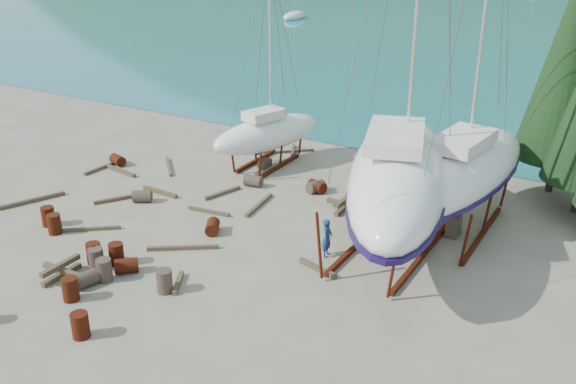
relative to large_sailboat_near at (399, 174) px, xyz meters
The scene contains 41 objects.
ground 8.56m from the large_sailboat_near, 146.27° to the right, with size 600.00×600.00×0.00m, color #686152.
cypress_back_left 11.11m from the large_sailboat_near, 65.27° to the left, with size 4.14×4.14×11.50m.
moored_boat_left 66.62m from the large_sailboat_near, 123.33° to the left, with size 2.00×5.00×6.05m.
large_sailboat_near is the anchor object (origin of this frame).
large_sailboat_far 3.40m from the large_sailboat_near, 58.17° to the left, with size 4.37×11.13×17.15m.
small_sailboat_shore 11.23m from the large_sailboat_near, 149.75° to the left, with size 4.33×7.40×11.29m.
worker 3.78m from the large_sailboat_near, 136.15° to the right, with size 0.59×0.39×1.61m, color navy.
drum_0 14.74m from the large_sailboat_near, 154.95° to the right, with size 0.58×0.58×0.88m, color #5D190F.
drum_1 12.55m from the large_sailboat_near, 135.38° to the right, with size 0.58×0.58×0.88m, color #2D2823.
drum_2 17.10m from the large_sailboat_near, behind, with size 0.58×0.58×0.88m, color #5D190F.
drum_4 7.25m from the large_sailboat_near, 146.44° to the left, with size 0.58×0.58×0.88m, color #5D190F.
drum_5 12.21m from the large_sailboat_near, 141.19° to the right, with size 0.58×0.58×0.88m, color #2D2823.
drum_6 8.28m from the large_sailboat_near, 159.83° to the right, with size 0.58×0.58×0.88m, color #5D190F.
drum_7 12.95m from the large_sailboat_near, 120.64° to the right, with size 0.58×0.58×0.88m, color #5D190F.
drum_8 15.35m from the large_sailboat_near, 157.74° to the right, with size 0.58×0.58×0.88m, color #5D190F.
drum_9 9.51m from the large_sailboat_near, 162.93° to the left, with size 0.58×0.58×0.88m, color #2D2823.
drum_10 13.00m from the large_sailboat_near, 131.60° to the right, with size 0.58×0.58×0.88m, color #5D190F.
drum_11 7.26m from the large_sailboat_near, 146.98° to the left, with size 0.58×0.58×0.88m, color #2D2823.
drum_12 11.13m from the large_sailboat_near, 138.88° to the right, with size 0.58×0.58×0.88m, color #5D190F.
drum_13 12.36m from the large_sailboat_near, 143.47° to the right, with size 0.58×0.58×0.88m, color #5D190F.
drum_14 11.50m from the large_sailboat_near, 142.78° to the right, with size 0.58×0.58×0.88m, color #5D190F.
drum_15 12.62m from the large_sailboat_near, behind, with size 0.58×0.58×0.88m, color #2D2823.
drum_16 11.86m from the large_sailboat_near, 136.61° to the right, with size 0.58×0.58×0.88m, color #2D2823.
drum_17 9.87m from the large_sailboat_near, 128.61° to the right, with size 0.58×0.58×0.88m, color #2D2823.
timber_0 12.90m from the large_sailboat_near, 139.49° to the left, with size 0.14×2.54×0.14m, color brown.
timber_1 4.88m from the large_sailboat_near, 119.40° to the right, with size 0.19×1.83×0.19m, color brown.
timber_2 16.20m from the large_sailboat_near, behind, with size 0.19×2.42×0.19m, color brown.
timber_3 13.53m from the large_sailboat_near, 156.58° to the right, with size 0.15×2.77×0.15m, color brown.
timber_4 9.94m from the large_sailboat_near, behind, with size 0.17×2.14×0.17m, color brown.
timber_5 9.24m from the large_sailboat_near, 148.63° to the right, with size 0.16×2.93×0.16m, color brown.
timber_7 9.47m from the large_sailboat_near, 130.47° to the right, with size 0.17×1.51×0.17m, color brown.
timber_8 12.51m from the large_sailboat_near, behind, with size 0.19×2.13×0.19m, color brown.
timber_9 12.83m from the large_sailboat_near, 139.45° to the left, with size 0.15×2.46×0.15m, color brown.
timber_10 7.75m from the large_sailboat_near, behind, with size 0.16×2.71×0.16m, color brown.
timber_11 9.27m from the large_sailboat_near, behind, with size 0.15×2.13×0.15m, color brown.
timber_12 13.82m from the large_sailboat_near, behind, with size 0.17×2.39×0.17m, color brown.
timber_14 17.56m from the large_sailboat_near, 165.23° to the right, with size 0.18×3.16×0.18m, color brown.
timber_15 14.64m from the large_sailboat_near, 169.81° to the left, with size 0.15×2.78×0.15m, color brown.
timber_17 17.39m from the large_sailboat_near, behind, with size 0.16×2.66×0.16m, color brown.
timber_pile_fore 13.47m from the large_sailboat_near, 139.27° to the right, with size 1.80×1.80×0.60m.
timber_pile_aft 5.10m from the large_sailboat_near, 144.70° to the left, with size 1.80×1.80×0.60m.
Camera 1 is at (14.67, -18.05, 12.47)m, focal length 40.00 mm.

